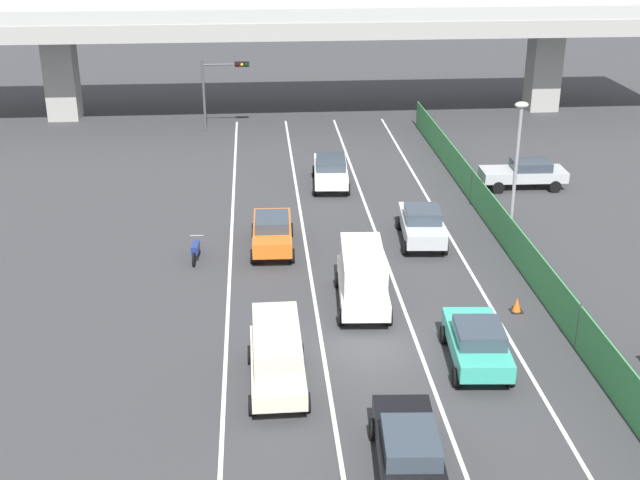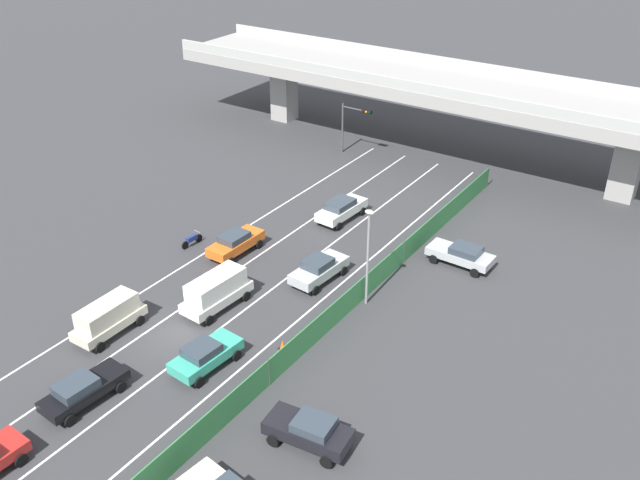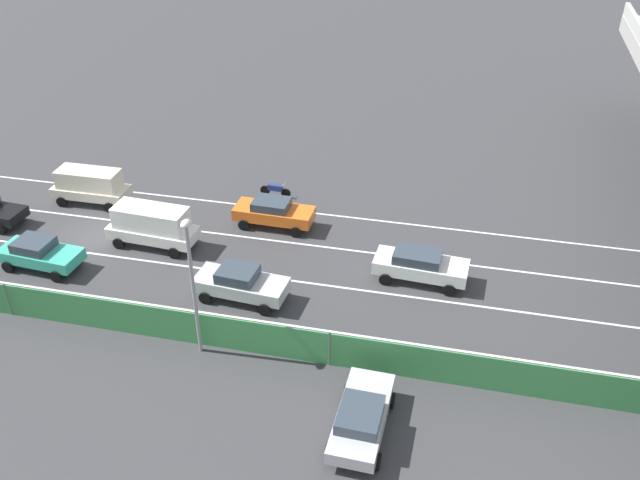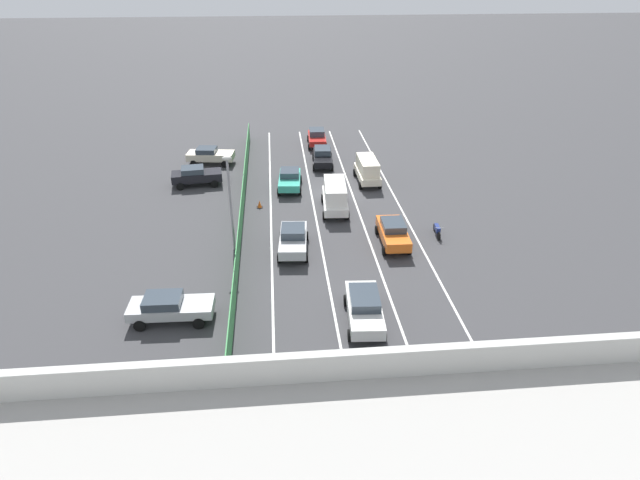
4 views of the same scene
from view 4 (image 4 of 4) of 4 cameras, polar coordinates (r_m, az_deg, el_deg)
ground_plane at (r=44.87m, az=1.27°, el=4.98°), size 300.00×300.00×0.00m
lane_line_left_edge at (r=39.56m, az=9.80°, el=1.21°), size 0.14×49.95×0.01m
lane_line_mid_left at (r=38.85m, az=4.91°, el=1.02°), size 0.14×49.95×0.01m
lane_line_mid_right at (r=38.44m, az=-0.14°, el=0.81°), size 0.14×49.95×0.01m
lane_line_right_edge at (r=38.32m, az=-5.25°, el=0.60°), size 0.14×49.95×0.01m
green_fence at (r=38.02m, az=-8.54°, el=1.60°), size 0.10×46.05×1.71m
car_van_white at (r=41.35m, az=1.61°, el=4.82°), size 2.27×4.93×2.28m
car_sedan_black at (r=51.16m, az=0.28°, el=9.01°), size 2.18×4.70×1.56m
car_sedan_red at (r=56.79m, az=-0.34°, el=11.01°), size 2.08×4.28×1.63m
car_sedan_white at (r=29.03m, az=4.77°, el=-7.17°), size 2.24×4.77×1.66m
car_sedan_silver at (r=35.72m, az=-2.90°, el=0.16°), size 2.28×4.60×1.68m
car_taxi_orange at (r=36.90m, az=7.84°, el=0.87°), size 2.02×4.52×1.63m
car_taxi_teal at (r=45.67m, az=-3.27°, el=6.57°), size 2.26×4.33×1.60m
car_van_cream at (r=47.01m, az=5.11°, el=7.59°), size 1.95×4.55×2.15m
motorcycle at (r=38.73m, az=12.44°, el=1.08°), size 0.60×1.95×0.93m
parked_sedan_cream at (r=52.40m, az=-11.72°, el=8.92°), size 4.57×2.49×1.59m
parked_sedan_dark at (r=47.54m, az=-13.15°, el=6.79°), size 4.43×2.37×1.65m
parked_wagon_silver at (r=30.22m, az=-15.85°, el=-6.88°), size 4.61×2.12×1.52m
traffic_light at (r=21.23m, az=28.78°, el=-18.40°), size 3.16×0.40×4.80m
street_lamp at (r=34.97m, az=-9.64°, el=4.88°), size 0.60×0.36×6.65m
traffic_cone at (r=42.48m, az=-6.50°, el=3.82°), size 0.47×0.47×0.60m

